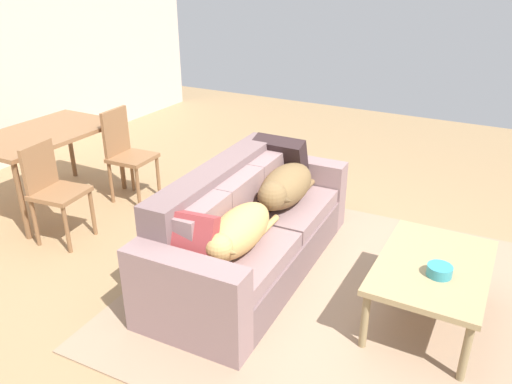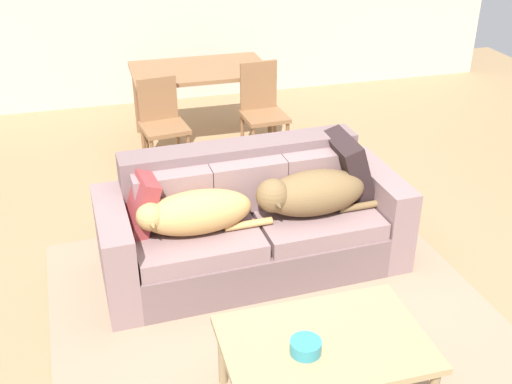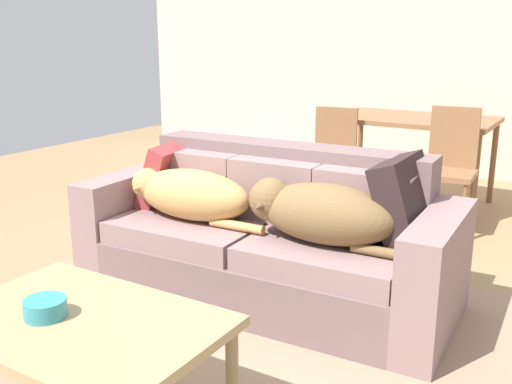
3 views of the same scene
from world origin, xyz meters
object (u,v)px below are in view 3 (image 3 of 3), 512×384
couch (268,240)px  dining_chair_near_left (331,154)px  bowl_on_coffee_table (45,308)px  dog_on_left_cushion (189,194)px  coffee_table (81,331)px  dog_on_right_cushion (319,212)px  dining_chair_near_right (449,163)px  throw_pillow_by_left_arm (166,175)px  dining_table (413,125)px  throw_pillow_by_right_arm (406,204)px

couch → dining_chair_near_left: (-0.38, 1.71, 0.17)m
bowl_on_coffee_table → dining_chair_near_left: dining_chair_near_left is taller
dog_on_left_cushion → coffee_table: dog_on_left_cushion is taller
dog_on_right_cushion → coffee_table: dog_on_right_cushion is taller
dining_chair_near_left → dining_chair_near_right: 0.96m
couch → bowl_on_coffee_table: (-0.11, -1.46, 0.16)m
bowl_on_coffee_table → dining_chair_near_right: (0.69, 3.20, 0.03)m
dog_on_right_cushion → couch: bearing=157.6°
coffee_table → bowl_on_coffee_table: 0.16m
throw_pillow_by_left_arm → bowl_on_coffee_table: throw_pillow_by_left_arm is taller
couch → dog_on_left_cushion: (-0.43, -0.17, 0.25)m
dog_on_left_cushion → dining_table: size_ratio=0.66×
couch → bowl_on_coffee_table: 1.48m
dog_on_left_cushion → dining_chair_near_right: bearing=59.9°
dining_table → throw_pillow_by_left_arm: bearing=-110.4°
throw_pillow_by_right_arm → throw_pillow_by_left_arm: bearing=-177.8°
throw_pillow_by_left_arm → dining_table: (0.87, 2.32, 0.08)m
dog_on_right_cushion → throw_pillow_by_right_arm: bearing=27.6°
throw_pillow_by_left_arm → dining_chair_near_left: 1.73m
throw_pillow_by_left_arm → dining_chair_near_left: size_ratio=0.45×
bowl_on_coffee_table → dining_table: size_ratio=0.12×
coffee_table → bowl_on_coffee_table: size_ratio=6.58×
dog_on_left_cushion → dining_table: (0.54, 2.52, 0.11)m
dog_on_left_cushion → throw_pillow_by_right_arm: (1.19, 0.25, 0.06)m
dog_on_left_cushion → dining_chair_near_left: 1.88m
throw_pillow_by_left_arm → dining_chair_near_right: size_ratio=0.42×
throw_pillow_by_right_arm → dining_chair_near_left: size_ratio=0.53×
dog_on_left_cushion → dog_on_right_cushion: (0.81, 0.03, 0.01)m
dog_on_right_cushion → dining_table: (-0.27, 2.48, 0.10)m
bowl_on_coffee_table → dining_chair_near_right: dining_chair_near_right is taller
dog_on_left_cushion → dining_table: bearing=75.8°
dog_on_left_cushion → bowl_on_coffee_table: (0.32, -1.29, -0.09)m
dog_on_right_cushion → coffee_table: bearing=-108.3°
couch → dog_on_right_cushion: 0.48m
dog_on_right_cushion → throw_pillow_by_right_arm: size_ratio=2.00×
couch → dog_on_right_cushion: size_ratio=2.32×
coffee_table → bowl_on_coffee_table: bowl_on_coffee_table is taller
coffee_table → dining_table: dining_table is taller
dog_on_left_cushion → dog_on_right_cushion: bearing=0.0°
throw_pillow_by_left_arm → couch: bearing=-1.6°
bowl_on_coffee_table → dining_chair_near_right: bearing=77.8°
bowl_on_coffee_table → dog_on_left_cushion: bearing=103.8°
throw_pillow_by_right_arm → dining_table: bearing=106.1°
throw_pillow_by_right_arm → dining_table: (-0.65, 2.27, 0.05)m
dining_chair_near_left → couch: bearing=-84.6°
dining_table → dog_on_left_cushion: bearing=-102.0°
throw_pillow_by_left_arm → dog_on_left_cushion: bearing=-30.2°
bowl_on_coffee_table → couch: bearing=85.5°
coffee_table → dining_table: (0.09, 3.76, 0.29)m
coffee_table → dining_table: size_ratio=0.77×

